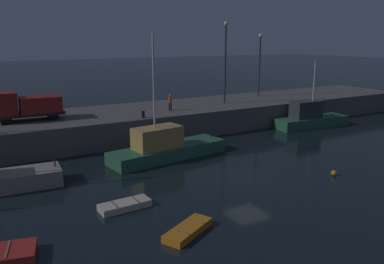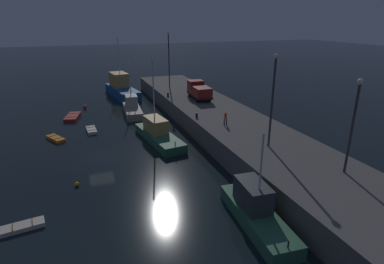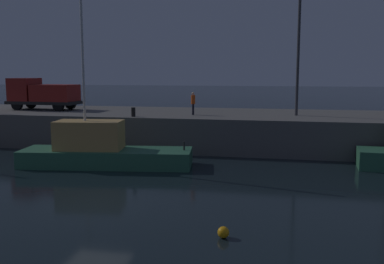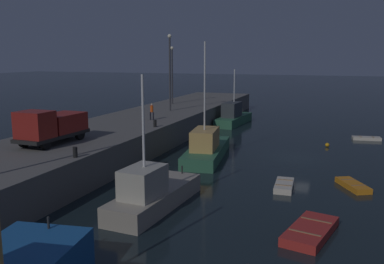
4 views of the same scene
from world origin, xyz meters
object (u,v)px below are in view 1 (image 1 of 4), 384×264
dockworker (170,101)px  mooring_buoy_mid (334,173)px  fishing_boat_blue (165,147)px  lamp_post_east (225,57)px  bollard_west (143,114)px  rowboat_white_mid (188,230)px  utility_truck (26,106)px  lamp_post_central (260,60)px  dinghy_red_small (125,205)px  fishing_boat_white (310,118)px

dockworker → mooring_buoy_mid: bearing=-75.1°
mooring_buoy_mid → dockworker: (-4.30, 16.17, 3.07)m
fishing_boat_blue → lamp_post_east: 14.93m
dockworker → bollard_west: dockworker is taller
rowboat_white_mid → utility_truck: utility_truck is taller
mooring_buoy_mid → lamp_post_east: (2.74, 17.21, 7.08)m
rowboat_white_mid → lamp_post_east: (15.35, 19.32, 7.09)m
lamp_post_central → bollard_west: bearing=-162.2°
dinghy_red_small → dockworker: 17.50m
utility_truck → dockworker: utility_truck is taller
dockworker → bollard_west: (-3.67, -2.03, -0.60)m
fishing_boat_blue → rowboat_white_mid: (-4.37, -11.45, -0.73)m
fishing_boat_blue → dinghy_red_small: size_ratio=3.44×
rowboat_white_mid → fishing_boat_white: bearing=31.6°
fishing_boat_white → lamp_post_central: bearing=92.9°
utility_truck → bollard_west: size_ratio=9.28×
lamp_post_central → dinghy_red_small: bearing=-143.3°
rowboat_white_mid → mooring_buoy_mid: size_ratio=8.09×
fishing_boat_white → mooring_buoy_mid: fishing_boat_white is taller
fishing_boat_blue → lamp_post_east: (10.98, 7.87, 6.36)m
utility_truck → dockworker: size_ratio=3.61×
rowboat_white_mid → utility_truck: (-4.32, 20.06, 3.46)m
rowboat_white_mid → lamp_post_east: lamp_post_east is taller
bollard_west → lamp_post_central: bearing=17.8°
lamp_post_central → fishing_boat_blue: bearing=-149.5°
lamp_post_central → dockworker: bearing=-165.5°
utility_truck → bollard_west: utility_truck is taller
utility_truck → bollard_west: (8.94, -3.82, -0.97)m
bollard_west → mooring_buoy_mid: bearing=-60.6°
lamp_post_central → dockworker: size_ratio=4.59×
fishing_boat_white → dinghy_red_small: 25.92m
fishing_boat_white → dinghy_red_small: fishing_boat_white is taller
rowboat_white_mid → lamp_post_central: size_ratio=0.42×
fishing_boat_blue → bollard_west: size_ratio=15.96×
dockworker → bollard_west: bearing=-151.0°
dinghy_red_small → lamp_post_east: (16.98, 15.12, 7.08)m
fishing_boat_blue → dinghy_red_small: (-6.00, -7.25, -0.72)m
lamp_post_east → rowboat_white_mid: bearing=-128.5°
mooring_buoy_mid → lamp_post_east: bearing=80.9°
fishing_boat_white → dockworker: (-14.13, 4.48, 2.27)m
fishing_boat_white → lamp_post_east: size_ratio=0.99×
fishing_boat_white → rowboat_white_mid: 26.34m
rowboat_white_mid → bollard_west: bollard_west is taller
mooring_buoy_mid → bollard_west: bearing=119.4°
fishing_boat_blue → rowboat_white_mid: size_ratio=3.21×
rowboat_white_mid → dinghy_red_small: 4.50m
mooring_buoy_mid → utility_truck: utility_truck is taller
fishing_boat_blue → lamp_post_central: bearing=30.5°
utility_truck → dockworker: bearing=-8.1°
fishing_boat_blue → dockworker: (3.93, 6.83, 2.36)m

